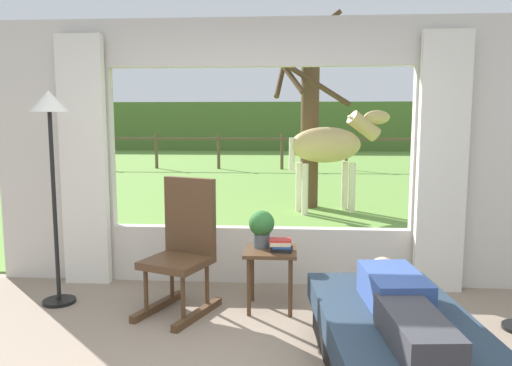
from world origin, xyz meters
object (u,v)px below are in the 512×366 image
at_px(potted_plant, 262,226).
at_px(horse, 331,146).
at_px(recliner_sofa, 397,346).
at_px(side_table, 271,260).
at_px(reclining_person, 400,302).
at_px(pasture_tree, 307,115).
at_px(rocking_chair, 183,247).
at_px(floor_lamp_left, 51,133).
at_px(book_stack, 281,245).

distance_m(potted_plant, horse, 4.49).
relative_size(recliner_sofa, potted_plant, 5.55).
distance_m(side_table, potted_plant, 0.29).
height_order(reclining_person, pasture_tree, pasture_tree).
distance_m(rocking_chair, pasture_tree, 5.22).
height_order(rocking_chair, floor_lamp_left, floor_lamp_left).
bearing_deg(recliner_sofa, pasture_tree, 88.38).
distance_m(reclining_person, rocking_chair, 1.91).
distance_m(horse, pasture_tree, 0.79).
height_order(potted_plant, pasture_tree, pasture_tree).
bearing_deg(book_stack, pasture_tree, 85.95).
xyz_separation_m(recliner_sofa, potted_plant, (-0.91, 1.18, 0.48)).
xyz_separation_m(rocking_chair, side_table, (0.73, 0.07, -0.12)).
distance_m(recliner_sofa, horse, 5.63).
xyz_separation_m(recliner_sofa, book_stack, (-0.74, 1.06, 0.35)).
relative_size(potted_plant, book_stack, 1.61).
bearing_deg(side_table, floor_lamp_left, -179.97).
relative_size(rocking_chair, side_table, 2.15).
height_order(reclining_person, side_table, reclining_person).
relative_size(recliner_sofa, book_stack, 8.96).
bearing_deg(recliner_sofa, rocking_chair, 140.87).
height_order(recliner_sofa, side_table, side_table).
bearing_deg(side_table, recliner_sofa, -53.33).
distance_m(recliner_sofa, potted_plant, 1.56).
relative_size(potted_plant, floor_lamp_left, 0.17).
xyz_separation_m(potted_plant, pasture_tree, (0.52, 4.82, 0.98)).
bearing_deg(side_table, reclining_person, -54.52).
height_order(side_table, potted_plant, potted_plant).
bearing_deg(rocking_chair, recliner_sofa, -12.06).
relative_size(recliner_sofa, horse, 0.98).
height_order(recliner_sofa, pasture_tree, pasture_tree).
distance_m(recliner_sofa, pasture_tree, 6.19).
bearing_deg(recliner_sofa, horse, 84.71).
relative_size(rocking_chair, horse, 0.62).
bearing_deg(pasture_tree, reclining_person, -86.29).
distance_m(recliner_sofa, floor_lamp_left, 3.18).
height_order(recliner_sofa, floor_lamp_left, floor_lamp_left).
relative_size(side_table, book_stack, 2.62).
bearing_deg(reclining_person, potted_plant, 121.27).
bearing_deg(floor_lamp_left, reclining_person, -23.36).
bearing_deg(potted_plant, floor_lamp_left, -178.04).
relative_size(horse, pasture_tree, 0.51).
distance_m(side_table, horse, 4.57).
relative_size(recliner_sofa, floor_lamp_left, 0.96).
bearing_deg(book_stack, reclining_person, -56.21).
distance_m(recliner_sofa, rocking_chair, 1.91).
relative_size(side_table, pasture_tree, 0.15).
bearing_deg(floor_lamp_left, rocking_chair, -3.56).
bearing_deg(potted_plant, pasture_tree, 83.86).
relative_size(reclining_person, pasture_tree, 0.40).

